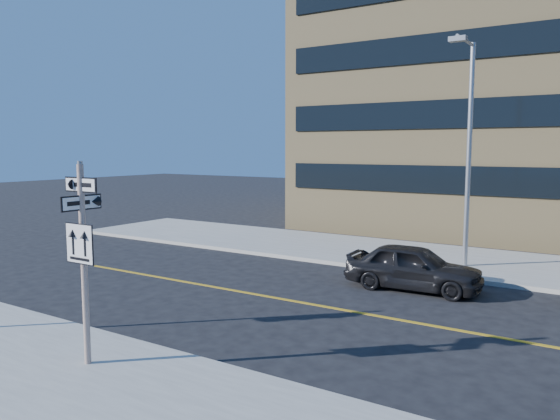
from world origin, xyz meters
The scene contains 5 objects.
ground centered at (0.00, 0.00, 0.00)m, with size 120.00×120.00×0.00m, color black.
sign_pole centered at (0.00, -2.51, 2.44)m, with size 0.92×0.92×4.06m.
parked_car_a centered at (3.36, 7.20, 0.72)m, with size 4.25×1.71×1.45m, color black.
streetlight_a centered at (4.00, 10.76, 4.76)m, with size 0.55×2.25×8.00m.
building_brick centered at (2.00, 25.00, 9.00)m, with size 18.00×18.00×18.00m, color tan.
Camera 1 is at (8.98, -9.27, 4.46)m, focal length 35.00 mm.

